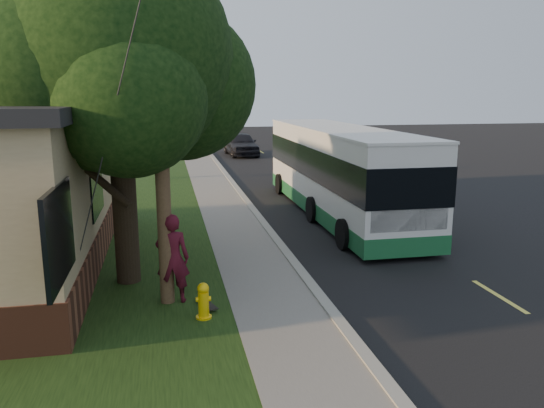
{
  "coord_description": "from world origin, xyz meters",
  "views": [
    {
      "loc": [
        -3.22,
        -9.98,
        4.5
      ],
      "look_at": [
        -0.42,
        3.91,
        1.5
      ],
      "focal_mm": 35.0,
      "sensor_mm": 36.0,
      "label": 1
    }
  ],
  "objects": [
    {
      "name": "ground",
      "position": [
        0.0,
        0.0,
        0.0
      ],
      "size": [
        120.0,
        120.0,
        0.0
      ],
      "primitive_type": "plane",
      "color": "black",
      "rests_on": "ground"
    },
    {
      "name": "road",
      "position": [
        4.0,
        10.0,
        0.01
      ],
      "size": [
        8.0,
        80.0,
        0.01
      ],
      "primitive_type": "cube",
      "color": "black",
      "rests_on": "ground"
    },
    {
      "name": "curb",
      "position": [
        0.0,
        10.0,
        0.06
      ],
      "size": [
        0.25,
        80.0,
        0.12
      ],
      "primitive_type": "cube",
      "color": "gray",
      "rests_on": "ground"
    },
    {
      "name": "sidewalk",
      "position": [
        -1.0,
        10.0,
        0.04
      ],
      "size": [
        2.0,
        80.0,
        0.08
      ],
      "primitive_type": "cube",
      "color": "slate",
      "rests_on": "ground"
    },
    {
      "name": "grass_verge",
      "position": [
        -4.5,
        10.0,
        0.04
      ],
      "size": [
        5.0,
        80.0,
        0.07
      ],
      "primitive_type": "cube",
      "color": "black",
      "rests_on": "ground"
    },
    {
      "name": "fire_hydrant",
      "position": [
        -2.6,
        0.0,
        0.43
      ],
      "size": [
        0.32,
        0.32,
        0.74
      ],
      "color": "yellow",
      "rests_on": "grass_verge"
    },
    {
      "name": "utility_pole",
      "position": [
        -3.31,
        0.99,
        4.63
      ],
      "size": [
        2.86,
        3.21,
        9.07
      ],
      "color": "#473321",
      "rests_on": "ground"
    },
    {
      "name": "leafy_tree",
      "position": [
        -4.17,
        2.65,
        5.17
      ],
      "size": [
        6.3,
        6.0,
        7.8
      ],
      "color": "black",
      "rests_on": "grass_verge"
    },
    {
      "name": "bare_tree_near",
      "position": [
        -3.5,
        18.0,
        2.15
      ],
      "size": [
        1.38,
        1.21,
        4.31
      ],
      "color": "black",
      "rests_on": "grass_verge"
    },
    {
      "name": "bare_tree_far",
      "position": [
        -3.0,
        30.0,
        2.0
      ],
      "size": [
        1.38,
        1.21,
        4.03
      ],
      "color": "black",
      "rests_on": "grass_verge"
    },
    {
      "name": "traffic_signal",
      "position": [
        0.5,
        34.0,
        3.16
      ],
      "size": [
        0.18,
        0.22,
        5.5
      ],
      "color": "#2D2D30",
      "rests_on": "ground"
    },
    {
      "name": "transit_bus",
      "position": [
        3.02,
        8.53,
        1.73
      ],
      "size": [
        2.76,
        11.98,
        3.24
      ],
      "color": "silver",
      "rests_on": "ground"
    },
    {
      "name": "skateboarder",
      "position": [
        -3.16,
        0.99,
        1.04
      ],
      "size": [
        0.77,
        0.57,
        1.94
      ],
      "primitive_type": "imported",
      "rotation": [
        0.0,
        0.0,
        2.99
      ],
      "color": "#480E1B",
      "rests_on": "grass_verge"
    },
    {
      "name": "skateboard_main",
      "position": [
        -2.5,
        0.59,
        0.13
      ],
      "size": [
        0.45,
        0.81,
        0.07
      ],
      "color": "black",
      "rests_on": "grass_verge"
    },
    {
      "name": "distant_car",
      "position": [
        2.16,
        28.06,
        0.84
      ],
      "size": [
        2.26,
        5.04,
        1.68
      ],
      "primitive_type": "imported",
      "rotation": [
        0.0,
        0.0,
        0.06
      ],
      "color": "black",
      "rests_on": "ground"
    }
  ]
}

